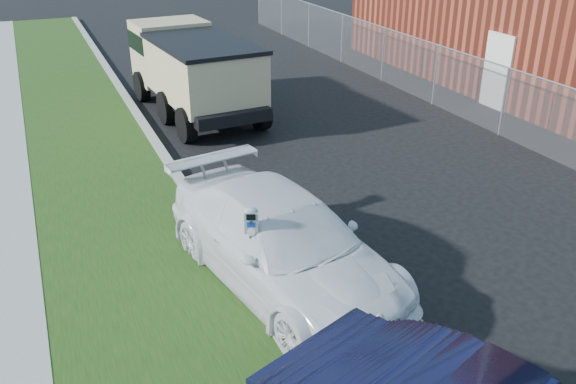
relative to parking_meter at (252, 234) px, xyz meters
name	(u,v)px	position (x,y,z in m)	size (l,w,h in m)	color
ground	(383,252)	(2.65, 0.57, -1.25)	(120.00, 120.00, 0.00)	black
streetside	(42,259)	(-2.92, 2.57, -1.18)	(6.12, 50.00, 0.15)	gray
chainlink_fence	(436,63)	(8.65, 7.57, 0.01)	(0.06, 30.06, 30.00)	slate
brick_building	(568,15)	(14.64, 8.57, 0.87)	(9.20, 14.20, 4.17)	maroon
parking_meter	(252,234)	(0.00, 0.00, 0.00)	(0.25, 0.21, 1.53)	#3F4247
white_wagon	(283,241)	(0.67, 0.44, -0.51)	(2.07, 5.10, 1.48)	white
dump_truck	(191,67)	(1.73, 9.80, 0.06)	(2.81, 6.14, 2.34)	black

